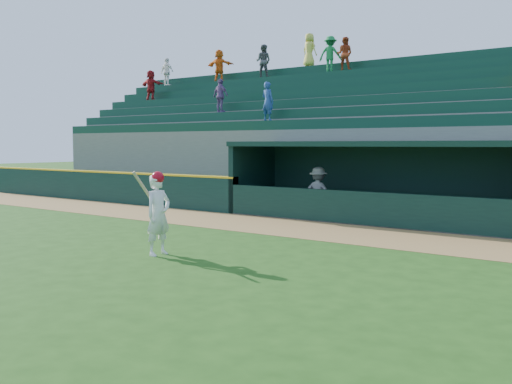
# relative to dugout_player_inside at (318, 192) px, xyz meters

# --- Properties ---
(ground) EXTENTS (120.00, 120.00, 0.00)m
(ground) POSITION_rel_dugout_player_inside_xyz_m (1.77, -7.42, -0.82)
(ground) COLOR #1E4611
(ground) RESTS_ON ground
(warning_track) EXTENTS (40.00, 3.00, 0.01)m
(warning_track) POSITION_rel_dugout_player_inside_xyz_m (1.77, -2.52, -0.81)
(warning_track) COLOR olive
(warning_track) RESTS_ON ground
(field_wall_left) EXTENTS (15.50, 0.30, 1.20)m
(field_wall_left) POSITION_rel_dugout_player_inside_xyz_m (-10.48, -0.87, -0.22)
(field_wall_left) COLOR black
(field_wall_left) RESTS_ON ground
(wall_stripe_left) EXTENTS (15.50, 0.32, 0.06)m
(wall_stripe_left) POSITION_rel_dugout_player_inside_xyz_m (-10.48, -0.87, 0.41)
(wall_stripe_left) COLOR gold
(wall_stripe_left) RESTS_ON field_wall_left
(dugout_player_inside) EXTENTS (1.13, 0.75, 1.63)m
(dugout_player_inside) POSITION_rel_dugout_player_inside_xyz_m (0.00, 0.00, 0.00)
(dugout_player_inside) COLOR gray
(dugout_player_inside) RESTS_ON ground
(dugout) EXTENTS (9.40, 2.80, 2.46)m
(dugout) POSITION_rel_dugout_player_inside_xyz_m (1.77, 0.59, 0.54)
(dugout) COLOR #61615D
(dugout) RESTS_ON ground
(stands) EXTENTS (34.50, 6.25, 7.52)m
(stands) POSITION_rel_dugout_player_inside_xyz_m (1.72, 5.16, 1.58)
(stands) COLOR slate
(stands) RESTS_ON ground
(batter_at_plate) EXTENTS (0.53, 0.78, 1.81)m
(batter_at_plate) POSITION_rel_dugout_player_inside_xyz_m (0.47, -7.58, 0.09)
(batter_at_plate) COLOR white
(batter_at_plate) RESTS_ON ground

